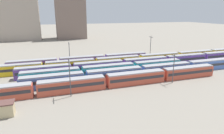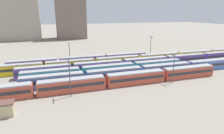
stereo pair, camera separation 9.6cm
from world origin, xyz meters
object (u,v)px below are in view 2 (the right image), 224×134
(train_track_1, at_px, (189,67))
(signal_hut, at_px, (5,109))
(train_track_3, at_px, (145,62))
(train_track_4, at_px, (140,59))
(train_track_2, at_px, (109,70))
(train_track_5, at_px, (83,61))
(train_track_0, at_px, (106,81))
(catenary_pole_0, at_px, (174,67))
(catenary_pole_3, at_px, (151,46))
(catenary_pole_2, at_px, (70,76))
(catenary_pole_1, at_px, (69,52))

(train_track_1, height_order, signal_hut, train_track_1)
(train_track_3, xyz_separation_m, train_track_4, (-0.02, 5.20, 0.00))
(train_track_2, distance_m, train_track_5, 16.80)
(signal_hut, bearing_deg, train_track_0, 19.27)
(train_track_5, distance_m, catenary_pole_0, 36.71)
(train_track_4, relative_size, signal_hut, 31.25)
(catenary_pole_3, bearing_deg, train_track_3, -125.26)
(train_track_0, height_order, catenary_pole_0, catenary_pole_0)
(train_track_2, distance_m, catenary_pole_2, 19.91)
(train_track_5, height_order, catenary_pole_1, catenary_pole_1)
(train_track_1, distance_m, train_track_5, 40.71)
(train_track_5, bearing_deg, train_track_3, -24.30)
(train_track_3, relative_size, catenary_pole_1, 10.09)
(train_track_0, relative_size, train_track_1, 0.66)
(train_track_0, distance_m, catenary_pole_0, 20.92)
(train_track_3, xyz_separation_m, catenary_pole_2, (-31.08, -18.59, 3.61))
(train_track_3, relative_size, train_track_4, 0.83)
(train_track_5, relative_size, catenary_pole_3, 5.36)
(catenary_pole_3, distance_m, signal_hut, 66.36)
(catenary_pole_2, bearing_deg, train_track_0, 16.37)
(train_track_0, relative_size, train_track_4, 0.66)
(catenary_pole_0, bearing_deg, train_track_4, 89.10)
(train_track_5, xyz_separation_m, catenary_pole_3, (32.55, 3.07, 3.86))
(train_track_1, height_order, catenary_pole_1, catenary_pole_1)
(train_track_2, bearing_deg, train_track_5, 111.78)
(train_track_3, relative_size, train_track_5, 1.68)
(train_track_0, bearing_deg, signal_hut, -160.73)
(catenary_pole_3, bearing_deg, signal_hut, -145.50)
(catenary_pole_3, bearing_deg, train_track_4, -139.09)
(train_track_0, height_order, signal_hut, train_track_0)
(train_track_0, distance_m, train_track_1, 33.27)
(catenary_pole_0, bearing_deg, signal_hut, -172.70)
(train_track_0, xyz_separation_m, catenary_pole_0, (20.50, -2.72, 3.15))
(catenary_pole_1, xyz_separation_m, catenary_pole_3, (37.27, 0.09, 0.59))
(train_track_5, xyz_separation_m, catenary_pole_1, (-4.72, 2.97, 3.27))
(train_track_1, relative_size, train_track_2, 2.02)
(train_track_0, distance_m, signal_hut, 25.60)
(train_track_1, distance_m, train_track_3, 15.85)
(catenary_pole_3, bearing_deg, train_track_5, -174.61)
(signal_hut, bearing_deg, train_track_4, 33.00)
(train_track_5, bearing_deg, train_track_4, -12.73)
(train_track_0, height_order, train_track_2, same)
(catenary_pole_0, bearing_deg, catenary_pole_2, -179.50)
(train_track_4, xyz_separation_m, train_track_5, (-23.01, 5.20, -0.00))
(catenary_pole_0, height_order, catenary_pole_1, catenary_pole_1)
(train_track_1, distance_m, train_track_2, 29.23)
(train_track_3, xyz_separation_m, catenary_pole_3, (9.52, 13.47, 3.86))
(signal_hut, bearing_deg, catenary_pole_2, 21.32)
(signal_hut, bearing_deg, train_track_5, 57.41)
(train_track_0, height_order, catenary_pole_1, catenary_pole_1)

